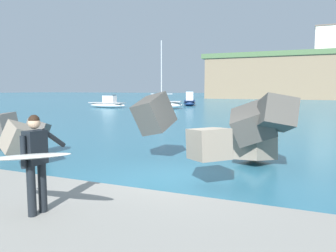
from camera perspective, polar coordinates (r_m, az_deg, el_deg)
ground_plane at (r=9.16m, az=2.22°, el=-9.22°), size 400.00×400.00×0.00m
walkway_path at (r=5.80m, az=-13.17°, el=-17.58°), size 48.00×4.40×0.24m
breakwater_jetty at (r=11.12m, az=-0.01°, el=-1.28°), size 32.34×6.45×2.40m
surfer_with_board at (r=6.21m, az=-22.25°, el=-5.08°), size 2.11×1.22×1.78m
boat_near_centre at (r=50.26m, az=3.69°, el=4.27°), size 3.40×5.11×2.21m
boat_mid_left at (r=41.59m, az=-0.66°, el=3.71°), size 4.96×3.21×8.39m
boat_mid_centre at (r=44.77m, az=-10.31°, el=3.77°), size 5.65×1.75×1.74m
mooring_buoy_inner at (r=45.62m, az=14.13°, el=3.32°), size 0.44×0.44×0.44m
mooring_buoy_middle at (r=42.60m, az=-2.57°, el=3.31°), size 0.44×0.44×0.44m
station_building_central at (r=92.32m, az=25.64°, el=13.28°), size 5.86×5.59×6.19m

